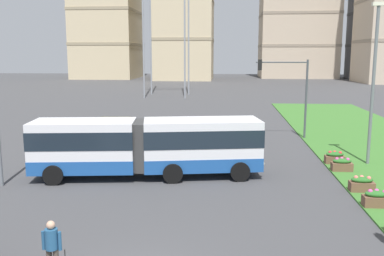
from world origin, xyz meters
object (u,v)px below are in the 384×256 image
at_px(apartment_tower_centre, 299,1).
at_px(flower_planter_4, 342,164).
at_px(car_grey_wagon, 116,128).
at_px(flower_planter_2, 377,198).
at_px(streetlight_median, 374,78).
at_px(pedestrian_crossing, 52,246).
at_px(flower_planter_5, 335,157).
at_px(flower_planter_3, 362,184).
at_px(traffic_light_far_right, 290,85).
at_px(articulated_bus, 148,146).

bearing_deg(apartment_tower_centre, flower_planter_4, -97.21).
height_order(car_grey_wagon, flower_planter_2, car_grey_wagon).
distance_m(car_grey_wagon, streetlight_median, 18.46).
bearing_deg(pedestrian_crossing, flower_planter_4, 47.60).
bearing_deg(car_grey_wagon, flower_planter_5, -24.65).
relative_size(flower_planter_3, traffic_light_far_right, 0.18).
xyz_separation_m(flower_planter_3, streetlight_median, (1.90, 5.24, 4.60)).
bearing_deg(traffic_light_far_right, apartment_tower_centre, 80.99).
distance_m(flower_planter_2, flower_planter_4, 5.57).
bearing_deg(pedestrian_crossing, car_grey_wagon, 99.95).
distance_m(pedestrian_crossing, apartment_tower_centre, 114.44).
bearing_deg(flower_planter_5, flower_planter_4, -90.00).
height_order(flower_planter_4, flower_planter_5, same).
distance_m(pedestrian_crossing, flower_planter_5, 17.77).
bearing_deg(articulated_bus, streetlight_median, 15.57).
distance_m(flower_planter_3, flower_planter_5, 5.14).
height_order(articulated_bus, flower_planter_3, articulated_bus).
bearing_deg(streetlight_median, flower_planter_2, -104.65).
bearing_deg(flower_planter_5, flower_planter_2, -90.00).
height_order(streetlight_median, apartment_tower_centre, apartment_tower_centre).
relative_size(flower_planter_2, traffic_light_far_right, 0.18).
distance_m(flower_planter_3, streetlight_median, 7.22).
bearing_deg(articulated_bus, flower_planter_5, 17.78).
bearing_deg(car_grey_wagon, streetlight_median, -21.85).
bearing_deg(car_grey_wagon, pedestrian_crossing, -80.05).
height_order(flower_planter_2, apartment_tower_centre, apartment_tower_centre).
relative_size(flower_planter_5, apartment_tower_centre, 0.03).
xyz_separation_m(car_grey_wagon, apartment_tower_centre, (27.16, 89.66, 19.89)).
relative_size(pedestrian_crossing, flower_planter_5, 1.58).
bearing_deg(articulated_bus, apartment_tower_centre, 77.14).
relative_size(car_grey_wagon, streetlight_median, 0.48).
xyz_separation_m(articulated_bus, traffic_light_far_right, (8.72, 11.08, 2.45)).
relative_size(streetlight_median, apartment_tower_centre, 0.22).
bearing_deg(streetlight_median, pedestrian_crossing, -133.19).
bearing_deg(articulated_bus, flower_planter_4, 9.46).
distance_m(pedestrian_crossing, streetlight_median, 19.50).
bearing_deg(pedestrian_crossing, streetlight_median, 46.81).
distance_m(flower_planter_5, traffic_light_far_right, 8.74).
bearing_deg(apartment_tower_centre, articulated_bus, -102.86).
distance_m(articulated_bus, flower_planter_4, 10.60).
height_order(articulated_bus, streetlight_median, streetlight_median).
bearing_deg(flower_planter_5, car_grey_wagon, 155.35).
distance_m(car_grey_wagon, pedestrian_crossing, 20.91).
relative_size(pedestrian_crossing, flower_planter_2, 1.58).
bearing_deg(flower_planter_5, traffic_light_far_right, 102.09).
relative_size(traffic_light_far_right, apartment_tower_centre, 0.14).
height_order(traffic_light_far_right, apartment_tower_centre, apartment_tower_centre).
distance_m(articulated_bus, traffic_light_far_right, 14.31).
bearing_deg(streetlight_median, flower_planter_3, -109.94).
bearing_deg(flower_planter_4, streetlight_median, 41.71).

